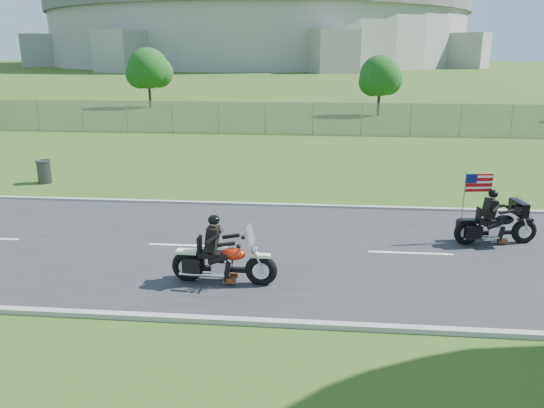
# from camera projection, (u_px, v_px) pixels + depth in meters

# --- Properties ---
(ground) EXTENTS (420.00, 420.00, 0.00)m
(ground) POSITION_uv_depth(u_px,v_px,m) (260.00, 249.00, 14.38)
(ground) COLOR #334A17
(ground) RESTS_ON ground
(road) EXTENTS (120.00, 8.00, 0.04)m
(road) POSITION_uv_depth(u_px,v_px,m) (260.00, 249.00, 14.38)
(road) COLOR #28282B
(road) RESTS_ON ground
(curb_north) EXTENTS (120.00, 0.18, 0.12)m
(curb_north) POSITION_uv_depth(u_px,v_px,m) (274.00, 205.00, 18.24)
(curb_north) COLOR #9E9B93
(curb_north) RESTS_ON ground
(curb_south) EXTENTS (120.00, 0.18, 0.12)m
(curb_south) POSITION_uv_depth(u_px,v_px,m) (237.00, 321.00, 10.50)
(curb_south) COLOR #9E9B93
(curb_south) RESTS_ON ground
(fence) EXTENTS (60.00, 0.03, 2.00)m
(fence) POSITION_uv_depth(u_px,v_px,m) (218.00, 117.00, 33.65)
(fence) COLOR gray
(fence) RESTS_ON ground
(stadium) EXTENTS (140.40, 140.40, 29.20)m
(stadium) POSITION_uv_depth(u_px,v_px,m) (259.00, 15.00, 174.07)
(stadium) COLOR #A3A099
(stadium) RESTS_ON ground
(tree_fence_near) EXTENTS (3.52, 3.28, 4.75)m
(tree_fence_near) POSITION_uv_depth(u_px,v_px,m) (380.00, 78.00, 41.67)
(tree_fence_near) COLOR #382316
(tree_fence_near) RESTS_ON ground
(tree_fence_mid) EXTENTS (3.96, 3.69, 5.30)m
(tree_fence_mid) POSITION_uv_depth(u_px,v_px,m) (149.00, 70.00, 47.21)
(tree_fence_mid) COLOR #382316
(tree_fence_mid) RESTS_ON ground
(motorcycle_lead) EXTENTS (2.49, 0.64, 1.67)m
(motorcycle_lead) POSITION_uv_depth(u_px,v_px,m) (222.00, 262.00, 12.15)
(motorcycle_lead) COLOR black
(motorcycle_lead) RESTS_ON ground
(motorcycle_follow) EXTENTS (2.35, 0.89, 1.96)m
(motorcycle_follow) POSITION_uv_depth(u_px,v_px,m) (496.00, 226.00, 14.60)
(motorcycle_follow) COLOR black
(motorcycle_follow) RESTS_ON ground
(trash_can) EXTENTS (0.60, 0.60, 0.91)m
(trash_can) POSITION_uv_depth(u_px,v_px,m) (44.00, 172.00, 21.30)
(trash_can) COLOR #3D3E43
(trash_can) RESTS_ON ground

